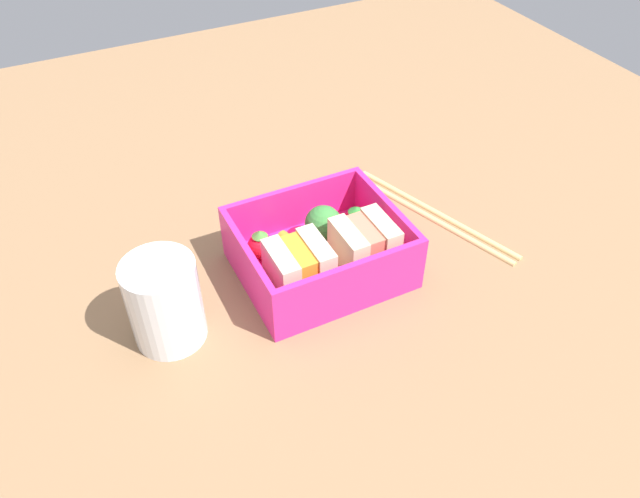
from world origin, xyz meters
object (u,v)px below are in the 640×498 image
object	(u,v)px
chopstick_pair	(433,213)
carrot_stick_far_left	(293,246)
strawberry_far_left	(356,222)
strawberry_left	(261,245)
sandwich_center_left	(299,269)
drinking_glass	(165,302)
sandwich_left	(364,246)
broccoli_floret	(323,224)

from	to	relation	value
chopstick_pair	carrot_stick_far_left	bearing A→B (deg)	-1.08
strawberry_far_left	strawberry_left	bearing A→B (deg)	-6.16
sandwich_center_left	drinking_glass	size ratio (longest dim) A/B	0.63
strawberry_far_left	carrot_stick_far_left	distance (cm)	6.71
carrot_stick_far_left	strawberry_left	xyz separation A→B (cm)	(3.10, -0.69, 0.71)
strawberry_left	drinking_glass	distance (cm)	11.46
carrot_stick_far_left	sandwich_left	bearing A→B (deg)	135.37
strawberry_left	chopstick_pair	world-z (taller)	strawberry_left
carrot_stick_far_left	strawberry_left	bearing A→B (deg)	-12.49
drinking_glass	sandwich_center_left	bearing A→B (deg)	175.14
strawberry_left	drinking_glass	world-z (taller)	drinking_glass
strawberry_left	chopstick_pair	distance (cm)	19.46
strawberry_far_left	broccoli_floret	size ratio (longest dim) A/B	0.78
chopstick_pair	sandwich_left	bearing A→B (deg)	22.27
sandwich_center_left	chopstick_pair	bearing A→B (deg)	-165.55
carrot_stick_far_left	chopstick_pair	world-z (taller)	carrot_stick_far_left
strawberry_left	sandwich_center_left	bearing A→B (deg)	104.53
broccoli_floret	carrot_stick_far_left	distance (cm)	3.55
sandwich_center_left	carrot_stick_far_left	world-z (taller)	sandwich_center_left
sandwich_left	broccoli_floret	world-z (taller)	sandwich_left
broccoli_floret	drinking_glass	distance (cm)	16.97
carrot_stick_far_left	drinking_glass	xyz separation A→B (cm)	(13.50, 3.90, 2.16)
sandwich_left	carrot_stick_far_left	distance (cm)	7.22
strawberry_far_left	strawberry_left	distance (cm)	9.81
drinking_glass	carrot_stick_far_left	bearing A→B (deg)	-163.89
sandwich_left	drinking_glass	bearing A→B (deg)	-3.13
sandwich_center_left	drinking_glass	distance (cm)	11.90
carrot_stick_far_left	chopstick_pair	xyz separation A→B (cm)	(-16.21, 0.31, -1.53)
sandwich_left	chopstick_pair	distance (cm)	12.59
strawberry_left	drinking_glass	xyz separation A→B (cm)	(10.41, 4.59, 1.44)
sandwich_left	chopstick_pair	xyz separation A→B (cm)	(-11.24, -4.60, -3.33)
carrot_stick_far_left	chopstick_pair	bearing A→B (deg)	178.92
strawberry_left	sandwich_left	bearing A→B (deg)	145.26
strawberry_left	strawberry_far_left	bearing A→B (deg)	173.84
chopstick_pair	drinking_glass	size ratio (longest dim) A/B	2.53
broccoli_floret	drinking_glass	world-z (taller)	drinking_glass
sandwich_left	broccoli_floret	bearing A→B (deg)	-67.61
broccoli_floret	chopstick_pair	size ratio (longest dim) A/B	0.21
strawberry_far_left	carrot_stick_far_left	bearing A→B (deg)	-3.16
sandwich_left	strawberry_left	xyz separation A→B (cm)	(8.07, -5.59, -1.09)
strawberry_far_left	chopstick_pair	distance (cm)	9.84
sandwich_left	drinking_glass	world-z (taller)	drinking_glass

